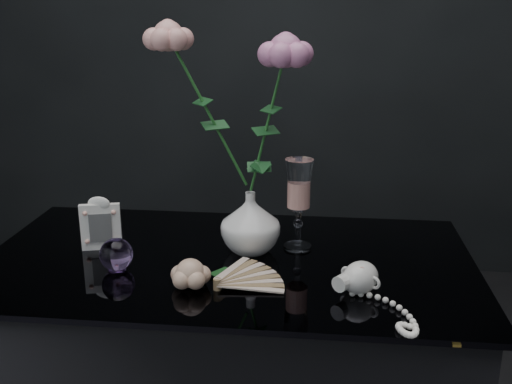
# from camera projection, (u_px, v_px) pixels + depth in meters

# --- Properties ---
(vase) EXTENTS (0.17, 0.17, 0.14)m
(vase) POSITION_uv_depth(u_px,v_px,m) (250.00, 222.00, 1.30)
(vase) COLOR white
(vase) RESTS_ON table
(wine_glass) EXTENTS (0.08, 0.08, 0.20)m
(wine_glass) POSITION_uv_depth(u_px,v_px,m) (298.00, 205.00, 1.31)
(wine_glass) COLOR white
(wine_glass) RESTS_ON table
(picture_frame) EXTENTS (0.11, 0.09, 0.12)m
(picture_frame) POSITION_uv_depth(u_px,v_px,m) (101.00, 223.00, 1.32)
(picture_frame) COLOR white
(picture_frame) RESTS_ON table
(paperweight) EXTENTS (0.07, 0.07, 0.07)m
(paperweight) POSITION_uv_depth(u_px,v_px,m) (116.00, 254.00, 1.22)
(paperweight) COLOR #B486DA
(paperweight) RESTS_ON table
(paper_fan) EXTENTS (0.32, 0.29, 0.03)m
(paper_fan) POSITION_uv_depth(u_px,v_px,m) (217.00, 283.00, 1.14)
(paper_fan) COLOR #F4E7C3
(paper_fan) RESTS_ON table
(loose_rose) EXTENTS (0.18, 0.21, 0.06)m
(loose_rose) POSITION_uv_depth(u_px,v_px,m) (190.00, 274.00, 1.15)
(loose_rose) COLOR #D8AA8B
(loose_rose) RESTS_ON table
(pearl_jar) EXTENTS (0.31, 0.31, 0.06)m
(pearl_jar) POSITION_uv_depth(u_px,v_px,m) (360.00, 276.00, 1.13)
(pearl_jar) COLOR white
(pearl_jar) RESTS_ON table
(roses) EXTENTS (0.32, 0.13, 0.41)m
(roses) POSITION_uv_depth(u_px,v_px,m) (235.00, 99.00, 1.22)
(roses) COLOR #FFA49C
(roses) RESTS_ON vase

